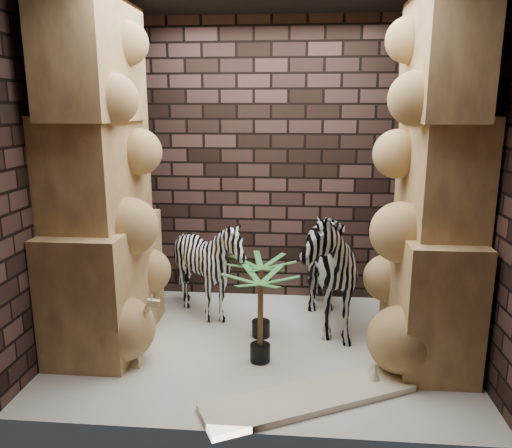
# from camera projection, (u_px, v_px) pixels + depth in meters

# --- Properties ---
(floor) EXTENTS (3.50, 3.50, 0.00)m
(floor) POSITION_uv_depth(u_px,v_px,m) (261.00, 345.00, 4.50)
(floor) COLOR beige
(floor) RESTS_ON ground
(wall_back) EXTENTS (3.50, 0.00, 3.50)m
(wall_back) POSITION_uv_depth(u_px,v_px,m) (271.00, 163.00, 5.37)
(wall_back) COLOR black
(wall_back) RESTS_ON ground
(wall_front) EXTENTS (3.50, 0.00, 3.50)m
(wall_front) POSITION_uv_depth(u_px,v_px,m) (245.00, 210.00, 2.95)
(wall_front) COLOR black
(wall_front) RESTS_ON ground
(wall_left) EXTENTS (0.00, 3.00, 3.00)m
(wall_left) POSITION_uv_depth(u_px,v_px,m) (59.00, 177.00, 4.31)
(wall_left) COLOR black
(wall_left) RESTS_ON ground
(wall_right) EXTENTS (0.00, 3.00, 3.00)m
(wall_right) POSITION_uv_depth(u_px,v_px,m) (479.00, 183.00, 4.01)
(wall_right) COLOR black
(wall_right) RESTS_ON ground
(rock_pillar_left) EXTENTS (0.68, 1.30, 3.00)m
(rock_pillar_left) POSITION_uv_depth(u_px,v_px,m) (99.00, 178.00, 4.28)
(rock_pillar_left) COLOR #DEB46C
(rock_pillar_left) RESTS_ON floor
(rock_pillar_right) EXTENTS (0.58, 1.25, 3.00)m
(rock_pillar_right) POSITION_uv_depth(u_px,v_px,m) (437.00, 182.00, 4.04)
(rock_pillar_right) COLOR #DEB46C
(rock_pillar_right) RESTS_ON floor
(zebra_right) EXTENTS (0.93, 1.35, 1.46)m
(zebra_right) POSITION_uv_depth(u_px,v_px,m) (318.00, 254.00, 4.76)
(zebra_right) COLOR white
(zebra_right) RESTS_ON floor
(zebra_left) EXTENTS (0.87, 1.07, 0.97)m
(zebra_left) POSITION_uv_depth(u_px,v_px,m) (209.00, 272.00, 4.99)
(zebra_left) COLOR white
(zebra_left) RESTS_ON floor
(giraffe_toy) EXTENTS (0.34, 0.16, 0.63)m
(giraffe_toy) POSITION_uv_depth(u_px,v_px,m) (128.00, 331.00, 4.06)
(giraffe_toy) COLOR beige
(giraffe_toy) RESTS_ON floor
(palm_front) EXTENTS (0.36, 0.36, 0.76)m
(palm_front) POSITION_uv_depth(u_px,v_px,m) (261.00, 298.00, 4.60)
(palm_front) COLOR #267039
(palm_front) RESTS_ON floor
(palm_back) EXTENTS (0.36, 0.36, 0.79)m
(palm_back) POSITION_uv_depth(u_px,v_px,m) (260.00, 317.00, 4.14)
(palm_back) COLOR #267039
(palm_back) RESTS_ON floor
(surfboard) EXTENTS (1.60, 1.07, 0.05)m
(surfboard) POSITION_uv_depth(u_px,v_px,m) (309.00, 398.00, 3.65)
(surfboard) COLOR beige
(surfboard) RESTS_ON floor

